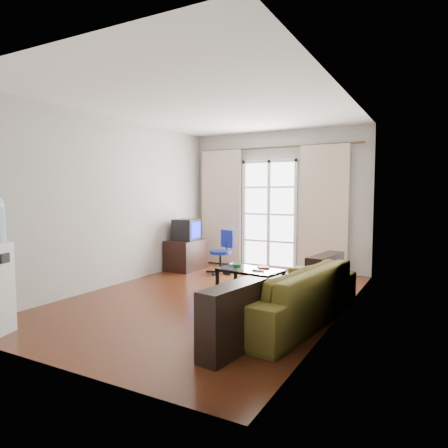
# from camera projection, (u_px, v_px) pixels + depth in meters

# --- Properties ---
(floor) EXTENTS (5.20, 5.20, 0.00)m
(floor) POSITION_uv_depth(u_px,v_px,m) (211.00, 298.00, 5.70)
(floor) COLOR #542713
(floor) RESTS_ON ground
(ceiling) EXTENTS (5.20, 5.20, 0.00)m
(ceiling) POSITION_uv_depth(u_px,v_px,m) (210.00, 106.00, 5.49)
(ceiling) COLOR white
(ceiling) RESTS_ON wall_back
(wall_back) EXTENTS (3.60, 0.02, 2.70)m
(wall_back) POSITION_uv_depth(u_px,v_px,m) (277.00, 200.00, 7.87)
(wall_back) COLOR #B5B2AC
(wall_back) RESTS_ON floor
(wall_front) EXTENTS (3.60, 0.02, 2.70)m
(wall_front) POSITION_uv_depth(u_px,v_px,m) (52.00, 211.00, 3.32)
(wall_front) COLOR #B5B2AC
(wall_front) RESTS_ON floor
(wall_left) EXTENTS (0.02, 5.20, 2.70)m
(wall_left) POSITION_uv_depth(u_px,v_px,m) (115.00, 202.00, 6.45)
(wall_left) COLOR #B5B2AC
(wall_left) RESTS_ON floor
(wall_right) EXTENTS (0.02, 5.20, 2.70)m
(wall_right) POSITION_uv_depth(u_px,v_px,m) (341.00, 205.00, 4.74)
(wall_right) COLOR #B5B2AC
(wall_right) RESTS_ON floor
(french_door) EXTENTS (1.16, 0.06, 2.15)m
(french_door) POSITION_uv_depth(u_px,v_px,m) (269.00, 214.00, 7.92)
(french_door) COLOR white
(french_door) RESTS_ON wall_back
(curtain_rod) EXTENTS (3.30, 0.04, 0.04)m
(curtain_rod) POSITION_uv_depth(u_px,v_px,m) (276.00, 147.00, 7.71)
(curtain_rod) COLOR #4C3F2D
(curtain_rod) RESTS_ON wall_back
(curtain_left) EXTENTS (0.90, 0.07, 2.35)m
(curtain_left) POSITION_uv_depth(u_px,v_px,m) (221.00, 207.00, 8.35)
(curtain_left) COLOR beige
(curtain_left) RESTS_ON curtain_rod
(curtain_right) EXTENTS (0.90, 0.07, 2.35)m
(curtain_right) POSITION_uv_depth(u_px,v_px,m) (324.00, 209.00, 7.33)
(curtain_right) COLOR beige
(curtain_right) RESTS_ON curtain_rod
(radiator) EXTENTS (0.64, 0.12, 0.64)m
(radiator) POSITION_uv_depth(u_px,v_px,m) (315.00, 255.00, 7.48)
(radiator) COLOR gray
(radiator) RESTS_ON floor
(sofa) EXTENTS (2.46, 1.45, 0.65)m
(sofa) POSITION_uv_depth(u_px,v_px,m) (288.00, 294.00, 4.65)
(sofa) COLOR brown
(sofa) RESTS_ON floor
(coffee_table) EXTENTS (1.00, 0.67, 0.38)m
(coffee_table) POSITION_uv_depth(u_px,v_px,m) (250.00, 278.00, 5.91)
(coffee_table) COLOR silver
(coffee_table) RESTS_ON floor
(bowl) EXTENTS (0.25, 0.25, 0.05)m
(bowl) POSITION_uv_depth(u_px,v_px,m) (237.00, 265.00, 6.08)
(bowl) COLOR #2D7C30
(bowl) RESTS_ON coffee_table
(book) EXTENTS (0.37, 0.37, 0.02)m
(book) POSITION_uv_depth(u_px,v_px,m) (258.00, 267.00, 5.98)
(book) COLOR maroon
(book) RESTS_ON coffee_table
(remote) EXTENTS (0.17, 0.06, 0.02)m
(remote) POSITION_uv_depth(u_px,v_px,m) (258.00, 270.00, 5.73)
(remote) COLOR black
(remote) RESTS_ON coffee_table
(tv_stand) EXTENTS (0.54, 0.80, 0.58)m
(tv_stand) POSITION_uv_depth(u_px,v_px,m) (186.00, 255.00, 7.80)
(tv_stand) COLOR black
(tv_stand) RESTS_ON floor
(crt_tv) EXTENTS (0.48, 0.47, 0.41)m
(crt_tv) POSITION_uv_depth(u_px,v_px,m) (186.00, 230.00, 7.74)
(crt_tv) COLOR black
(crt_tv) RESTS_ON tv_stand
(task_chair) EXTENTS (0.69, 0.69, 0.80)m
(task_chair) POSITION_uv_depth(u_px,v_px,m) (221.00, 261.00, 7.46)
(task_chair) COLOR black
(task_chair) RESTS_ON floor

